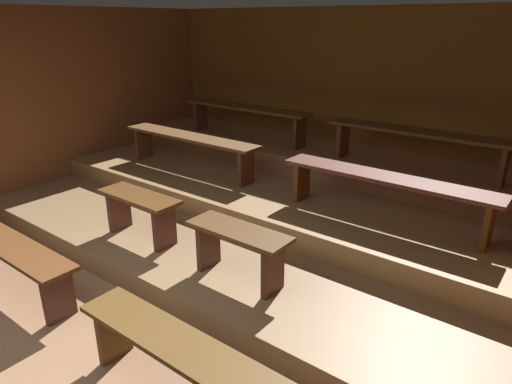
# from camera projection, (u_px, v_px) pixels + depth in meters

# --- Properties ---
(ground) EXTENTS (6.74, 5.59, 0.08)m
(ground) POSITION_uv_depth(u_px,v_px,m) (236.00, 253.00, 4.80)
(ground) COLOR #946A4B
(wall_back) EXTENTS (6.74, 0.06, 2.45)m
(wall_back) POSITION_uv_depth(u_px,v_px,m) (349.00, 103.00, 6.14)
(wall_back) COLOR brown
(wall_back) RESTS_ON ground
(wall_left) EXTENTS (0.06, 5.59, 2.45)m
(wall_left) POSITION_uv_depth(u_px,v_px,m) (63.00, 104.00, 6.06)
(wall_left) COLOR brown
(wall_left) RESTS_ON ground
(platform_lower) EXTENTS (5.94, 3.60, 0.23)m
(platform_lower) POSITION_uv_depth(u_px,v_px,m) (269.00, 221.00, 5.18)
(platform_lower) COLOR #8C6C49
(platform_lower) RESTS_ON ground
(platform_middle) EXTENTS (5.94, 2.42, 0.23)m
(platform_middle) POSITION_uv_depth(u_px,v_px,m) (297.00, 188.00, 5.54)
(platform_middle) COLOR #997348
(platform_middle) RESTS_ON platform_lower
(platform_upper) EXTENTS (5.94, 1.14, 0.23)m
(platform_upper) POSITION_uv_depth(u_px,v_px,m) (324.00, 159.00, 5.93)
(platform_upper) COLOR #A06E4C
(platform_upper) RESTS_ON platform_middle
(bench_floor_left) EXTENTS (1.72, 0.32, 0.46)m
(bench_floor_left) POSITION_uv_depth(u_px,v_px,m) (10.00, 253.00, 3.98)
(bench_floor_left) COLOR brown
(bench_floor_left) RESTS_ON ground
(bench_floor_right) EXTENTS (1.72, 0.32, 0.46)m
(bench_floor_right) POSITION_uv_depth(u_px,v_px,m) (187.00, 360.00, 2.72)
(bench_floor_right) COLOR brown
(bench_floor_right) RESTS_ON ground
(bench_lower_left) EXTENTS (0.91, 0.32, 0.46)m
(bench_lower_left) POSITION_uv_depth(u_px,v_px,m) (140.00, 208.00, 4.43)
(bench_lower_left) COLOR brown
(bench_lower_left) RESTS_ON platform_lower
(bench_lower_right) EXTENTS (0.91, 0.32, 0.46)m
(bench_lower_right) POSITION_uv_depth(u_px,v_px,m) (239.00, 244.00, 3.71)
(bench_lower_right) COLOR brown
(bench_lower_right) RESTS_ON platform_lower
(bench_middle_left) EXTENTS (2.07, 0.32, 0.46)m
(bench_middle_left) POSITION_uv_depth(u_px,v_px,m) (190.00, 142.00, 5.72)
(bench_middle_left) COLOR brown
(bench_middle_left) RESTS_ON platform_middle
(bench_middle_right) EXTENTS (2.07, 0.32, 0.46)m
(bench_middle_right) POSITION_uv_depth(u_px,v_px,m) (385.00, 185.00, 4.24)
(bench_middle_right) COLOR brown
(bench_middle_right) RESTS_ON platform_middle
(bench_upper_left) EXTENTS (2.03, 0.32, 0.46)m
(bench_upper_left) POSITION_uv_depth(u_px,v_px,m) (246.00, 113.00, 6.35)
(bench_upper_left) COLOR #573A17
(bench_upper_left) RESTS_ON platform_upper
(bench_upper_right) EXTENTS (2.03, 0.32, 0.46)m
(bench_upper_right) POSITION_uv_depth(u_px,v_px,m) (417.00, 138.00, 4.97)
(bench_upper_right) COLOR #553417
(bench_upper_right) RESTS_ON platform_upper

